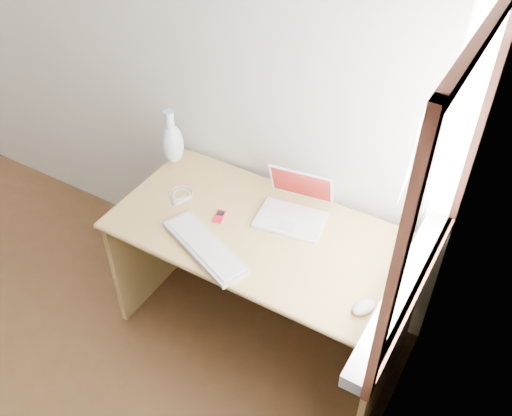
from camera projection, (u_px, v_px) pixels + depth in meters
The scene contains 10 objects.
back_wall at pixel (117, 21), 2.74m from camera, with size 3.50×0.04×2.60m, color white.
window at pixel (438, 192), 1.81m from camera, with size 0.11×0.99×1.10m.
desk at pixel (270, 252), 2.68m from camera, with size 1.34×0.67×0.71m.
laptop at pixel (295, 208), 2.54m from camera, with size 0.32×0.29×0.20m.
external_keyboard at pixel (205, 247), 2.41m from camera, with size 0.48×0.30×0.02m.
mouse at pixel (364, 307), 2.16m from camera, with size 0.06×0.10×0.04m, color white.
ipod at pixel (220, 216), 2.57m from camera, with size 0.06×0.09×0.01m.
cable_coil at pixel (181, 194), 2.69m from camera, with size 0.11×0.11×0.01m, color silver.
remote at pixel (181, 200), 2.65m from camera, with size 0.03×0.08×0.01m, color silver.
vase at pixel (172, 142), 2.80m from camera, with size 0.11×0.11×0.29m.
Camera 1 is at (1.92, -0.19, 2.44)m, focal length 40.00 mm.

